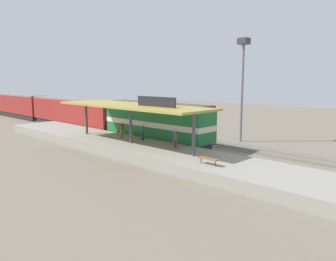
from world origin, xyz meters
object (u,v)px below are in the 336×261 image
object	(u,v)px
person_waiting	(175,138)
passenger_carriage_rear	(17,105)
person_walking	(143,131)
platform_bench	(208,159)
light_mast	(243,68)
locomotive	(156,122)
passenger_carriage_front	(73,112)
person_boarding	(122,129)

from	to	relation	value
person_waiting	passenger_carriage_rear	bearing A→B (deg)	85.80
person_walking	platform_bench	bearing A→B (deg)	-106.40
passenger_carriage_rear	light_mast	world-z (taller)	light_mast
locomotive	passenger_carriage_rear	xyz separation A→B (m)	(0.00, 38.80, -0.10)
person_walking	passenger_carriage_rear	bearing A→B (deg)	85.92
passenger_carriage_front	person_boarding	distance (m)	16.43
locomotive	person_boarding	world-z (taller)	locomotive
passenger_carriage_front	person_boarding	size ratio (longest dim) A/B	11.70
person_walking	passenger_carriage_front	bearing A→B (deg)	81.50
person_waiting	person_boarding	world-z (taller)	same
light_mast	person_boarding	bearing A→B (deg)	144.24
passenger_carriage_rear	person_waiting	bearing A→B (deg)	-94.20
passenger_carriage_front	light_mast	size ratio (longest dim) A/B	1.71
light_mast	person_walking	xyz separation A→B (m)	(-10.64, 5.10, -6.54)
person_walking	person_boarding	world-z (taller)	same
passenger_carriage_front	light_mast	world-z (taller)	light_mast
passenger_carriage_front	light_mast	bearing A→B (deg)	-72.05
passenger_carriage_rear	light_mast	xyz separation A→B (m)	(7.80, -44.88, 6.08)
passenger_carriage_front	person_waiting	size ratio (longest dim) A/B	11.70
locomotive	passenger_carriage_rear	size ratio (longest dim) A/B	0.72
passenger_carriage_rear	person_waiting	world-z (taller)	passenger_carriage_rear
passenger_carriage_front	person_walking	distance (m)	19.20
locomotive	person_boarding	bearing A→B (deg)	149.92
platform_bench	light_mast	xyz separation A→B (m)	(13.80, 5.66, 7.05)
passenger_carriage_rear	person_boarding	xyz separation A→B (m)	(-3.29, -36.89, -0.46)
platform_bench	locomotive	distance (m)	13.23
person_waiting	person_walking	world-z (taller)	same
passenger_carriage_rear	locomotive	bearing A→B (deg)	-90.00
light_mast	person_waiting	distance (m)	12.88
platform_bench	person_waiting	bearing A→B (deg)	64.88
platform_bench	person_boarding	distance (m)	13.92
platform_bench	person_waiting	world-z (taller)	person_waiting
light_mast	person_waiting	size ratio (longest dim) A/B	6.84
passenger_carriage_front	person_waiting	world-z (taller)	passenger_carriage_front
platform_bench	passenger_carriage_front	world-z (taller)	passenger_carriage_front
light_mast	person_waiting	world-z (taller)	light_mast
person_waiting	person_walking	xyz separation A→B (m)	(0.45, 4.97, 0.00)
passenger_carriage_rear	person_walking	xyz separation A→B (m)	(-2.84, -39.79, -0.46)
platform_bench	passenger_carriage_rear	bearing A→B (deg)	83.23
locomotive	passenger_carriage_front	world-z (taller)	locomotive
passenger_carriage_front	person_walking	bearing A→B (deg)	-98.50
person_walking	person_waiting	bearing A→B (deg)	-95.22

